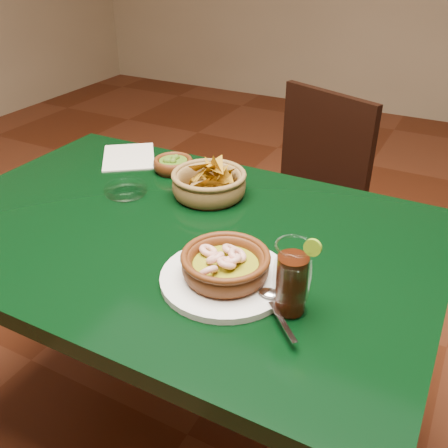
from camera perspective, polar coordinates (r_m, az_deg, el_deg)
The scene contains 9 objects.
ground at distance 1.69m, azimuth -4.22°, elevation -22.87°, with size 7.00×7.00×0.00m, color #471C0C.
dining_table at distance 1.23m, azimuth -5.36°, elevation -4.42°, with size 1.20×0.80×0.75m.
dining_chair at distance 1.83m, azimuth 8.50°, elevation 1.97°, with size 0.53×0.53×0.88m.
shrimp_plate at distance 0.98m, azimuth 0.19°, elevation -5.06°, with size 0.32×0.26×0.08m.
chip_basket at distance 1.30m, azimuth -1.70°, elevation 4.69°, with size 0.23×0.23×0.14m.
guacamole_ramekin at distance 1.45m, azimuth -5.82°, elevation 6.85°, with size 0.13×0.13×0.05m.
cola_drink at distance 0.89m, azimuth 7.75°, elevation -6.29°, with size 0.14×0.14×0.16m.
glass_ashtray at distance 1.34m, azimuth -11.16°, elevation 3.87°, with size 0.12×0.12×0.03m.
paper_menu at distance 1.57m, azimuth -10.82°, elevation 7.56°, with size 0.24×0.25×0.00m.
Camera 1 is at (0.57, -0.83, 1.35)m, focal length 40.00 mm.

